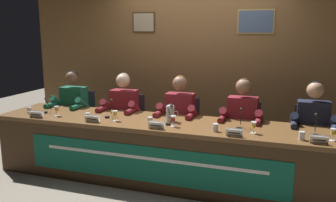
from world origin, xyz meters
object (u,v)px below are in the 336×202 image
Objects in this scene: chair_far_left at (80,122)px; chair_left at (128,127)px; nameplate_far_left at (36,114)px; water_cup_far_right at (302,136)px; panelist_right at (241,121)px; microphone_far_right at (316,128)px; juice_glass_left at (115,114)px; water_cup_center at (150,121)px; chair_far_right at (310,144)px; microphone_right at (240,122)px; chair_center at (182,132)px; nameplate_far_right at (319,140)px; microphone_center at (169,118)px; water_cup_right at (215,128)px; nameplate_left at (92,119)px; juice_glass_right at (254,125)px; chair_right at (243,138)px; nameplate_right at (234,132)px; microphone_left at (109,111)px; panelist_far_right at (313,126)px; water_cup_far_left at (30,111)px; panelist_far_left at (71,107)px; water_cup_left at (88,117)px; juice_glass_far_right at (333,132)px; juice_glass_center at (173,119)px; nameplate_center at (156,125)px; conference_table at (164,142)px; juice_glass_far_left at (57,109)px; microphone_far_left at (47,107)px; panelist_center at (178,116)px; panelist_left at (122,111)px; water_pitcher_central at (170,113)px.

chair_left is (0.81, 0.00, 0.00)m from chair_far_left.
water_cup_far_right is at bearing 1.63° from nameplate_far_left.
panelist_right is 0.93m from microphone_far_right.
juice_glass_left is 0.46m from water_cup_center.
microphone_right is at bearing -140.84° from chair_far_right.
chair_center reaches higher than nameplate_far_right.
water_cup_right is (0.57, -0.13, -0.04)m from microphone_center.
chair_left is at bearing 88.18° from nameplate_left.
juice_glass_right is at bearing -23.08° from chair_left.
chair_right is 5.25× the size of nameplate_right.
nameplate_left is 0.21× the size of chair_right.
microphone_left is 2.44m from panelist_far_right.
water_cup_far_left is at bearing 176.79° from nameplate_right.
water_cup_left is at bearing -43.67° from panelist_far_left.
juice_glass_far_right is at bearing 0.15° from water_cup_far_left.
chair_far_left is 1.00× the size of chair_center.
microphone_center is at bearing 130.29° from juice_glass_center.
microphone_far_right reaches higher than nameplate_far_left.
microphone_left reaches higher than water_cup_far_left.
nameplate_center is 0.20× the size of chair_far_right.
juice_glass_right is (0.20, -0.78, 0.38)m from chair_right.
chair_right is (0.69, 0.79, -0.38)m from juice_glass_center.
juice_glass_left is 0.10× the size of panelist_right.
water_cup_right is at bearing -15.90° from panelist_far_left.
chair_center is 4.91× the size of nameplate_center.
microphone_center is 1.57m from microphone_far_right.
water_cup_far_left is at bearing -177.89° from conference_table.
chair_far_left is 1.00× the size of chair_far_right.
panelist_far_right is (2.39, 0.44, -0.09)m from microphone_left.
chair_center is at bearing 28.93° from juice_glass_far_left.
water_cup_center is 1.78m from microphone_far_right.
chair_right reaches higher than juice_glass_right.
microphone_far_left reaches higher than water_cup_center.
chair_left is at bearing 162.99° from juice_glass_far_right.
juice_glass_far_left is 0.60m from nameplate_left.
juice_glass_far_right is at bearing -1.87° from conference_table.
juice_glass_far_right is at bearing -13.10° from chair_far_left.
chair_left is 0.98m from nameplate_left.
water_cup_far_right is (1.36, -0.06, -0.05)m from juice_glass_center.
microphone_far_right is (1.57, 0.07, 0.00)m from microphone_center.
panelist_center is 1.36× the size of chair_far_right.
nameplate_center is (-0.02, -0.21, 0.26)m from conference_table.
panelist_left is 14.50× the size of water_cup_center.
water_cup_left is 1.01m from water_pitcher_central.
microphone_right is at bearing 5.42° from microphone_center.
microphone_far_right is at bearing 4.95° from water_cup_center.
juice_glass_far_left is 0.57× the size of microphone_center.
water_pitcher_central is at bearing 84.00° from nameplate_center.
microphone_left is 0.24× the size of chair_right.
water_cup_far_left is 1.08m from microphone_left.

